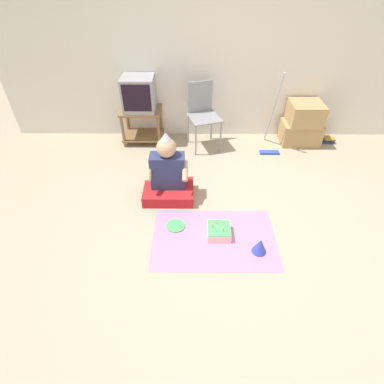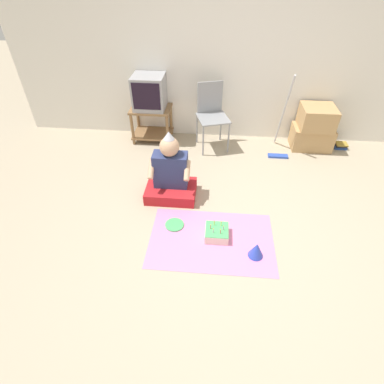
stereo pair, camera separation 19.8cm
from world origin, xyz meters
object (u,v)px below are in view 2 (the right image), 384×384
object	(u,v)px
person_seated	(171,176)
party_hat_blue	(256,250)
dust_mop	(281,132)
paper_plate	(175,225)
book_pile	(341,146)
birthday_cake	(217,233)
cardboard_box_stack	(314,128)
folding_chair	(212,111)
tv	(149,92)

from	to	relation	value
person_seated	party_hat_blue	size ratio (longest dim) A/B	5.12
dust_mop	party_hat_blue	distance (m)	2.02
party_hat_blue	paper_plate	world-z (taller)	party_hat_blue
dust_mop	book_pile	xyz separation A→B (m)	(0.97, 0.23, -0.30)
birthday_cake	paper_plate	world-z (taller)	birthday_cake
cardboard_box_stack	party_hat_blue	size ratio (longest dim) A/B	3.85
party_hat_blue	folding_chair	bearing A→B (deg)	104.15
cardboard_box_stack	person_seated	distance (m)	2.32
tv	paper_plate	world-z (taller)	tv
dust_mop	paper_plate	world-z (taller)	dust_mop
tv	dust_mop	distance (m)	1.95
cardboard_box_stack	dust_mop	xyz separation A→B (m)	(-0.51, -0.21, 0.02)
tv	book_pile	xyz separation A→B (m)	(2.86, -0.03, -0.71)
dust_mop	birthday_cake	xyz separation A→B (m)	(-0.85, -1.73, -0.28)
dust_mop	tv	bearing A→B (deg)	172.34
cardboard_box_stack	dust_mop	world-z (taller)	dust_mop
tv	paper_plate	distance (m)	2.09
birthday_cake	paper_plate	distance (m)	0.48
tv	birthday_cake	size ratio (longest dim) A/B	1.96
folding_chair	party_hat_blue	bearing A→B (deg)	-75.85
folding_chair	paper_plate	distance (m)	1.88
tv	folding_chair	bearing A→B (deg)	-5.88
cardboard_box_stack	birthday_cake	world-z (taller)	cardboard_box_stack
cardboard_box_stack	paper_plate	bearing A→B (deg)	-134.78
cardboard_box_stack	folding_chair	bearing A→B (deg)	-177.98
dust_mop	book_pile	distance (m)	1.04
person_seated	party_hat_blue	bearing A→B (deg)	-42.20
folding_chair	cardboard_box_stack	size ratio (longest dim) A/B	1.45
tv	paper_plate	size ratio (longest dim) A/B	2.31
tv	birthday_cake	xyz separation A→B (m)	(1.05, -1.99, -0.69)
person_seated	dust_mop	bearing A→B (deg)	37.60
dust_mop	paper_plate	bearing A→B (deg)	-129.01
tv	book_pile	world-z (taller)	tv
folding_chair	party_hat_blue	world-z (taller)	folding_chair
person_seated	paper_plate	world-z (taller)	person_seated
party_hat_blue	paper_plate	size ratio (longest dim) A/B	0.81
cardboard_box_stack	dust_mop	size ratio (longest dim) A/B	0.54
person_seated	birthday_cake	xyz separation A→B (m)	(0.57, -0.65, -0.22)
birthday_cake	party_hat_blue	size ratio (longest dim) A/B	1.45
birthday_cake	party_hat_blue	xyz separation A→B (m)	(0.39, -0.22, 0.03)
cardboard_box_stack	person_seated	bearing A→B (deg)	-145.84
tv	person_seated	distance (m)	1.50
cardboard_box_stack	book_pile	distance (m)	0.54
tv	party_hat_blue	bearing A→B (deg)	-56.97
person_seated	birthday_cake	world-z (taller)	person_seated
party_hat_blue	person_seated	bearing A→B (deg)	137.80
folding_chair	person_seated	bearing A→B (deg)	-108.61
tv	cardboard_box_stack	bearing A→B (deg)	-0.96
folding_chair	paper_plate	size ratio (longest dim) A/B	4.54
folding_chair	book_pile	bearing A→B (deg)	1.85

